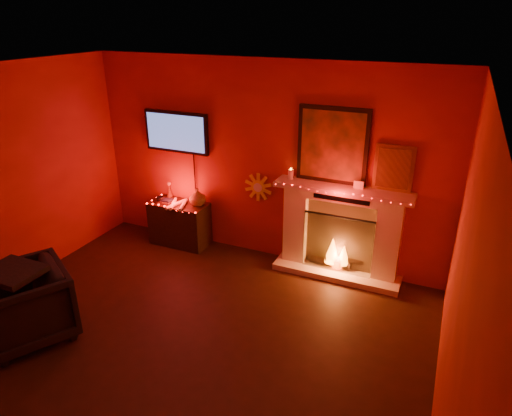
{
  "coord_description": "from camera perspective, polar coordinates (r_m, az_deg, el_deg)",
  "views": [
    {
      "loc": [
        2.29,
        -2.88,
        3.2
      ],
      "look_at": [
        0.26,
        1.7,
        1.05
      ],
      "focal_mm": 32.0,
      "sensor_mm": 36.0,
      "label": 1
    }
  ],
  "objects": [
    {
      "name": "console_table",
      "position": [
        6.83,
        -9.41,
        -1.63
      ],
      "size": [
        0.85,
        0.51,
        0.9
      ],
      "color": "black",
      "rests_on": "floor"
    },
    {
      "name": "sunburst_clock",
      "position": [
        6.25,
        0.28,
        2.62
      ],
      "size": [
        0.4,
        0.03,
        0.4
      ],
      "color": "yellow",
      "rests_on": "room"
    },
    {
      "name": "fireplace",
      "position": [
        5.93,
        10.52,
        -1.85
      ],
      "size": [
        1.72,
        0.4,
        2.18
      ],
      "color": "beige",
      "rests_on": "floor"
    },
    {
      "name": "tv",
      "position": [
        6.61,
        -9.91,
        9.32
      ],
      "size": [
        1.0,
        0.07,
        1.24
      ],
      "color": "black",
      "rests_on": "room"
    },
    {
      "name": "armchair",
      "position": [
        5.42,
        -26.93,
        -10.76
      ],
      "size": [
        1.17,
        1.18,
        0.79
      ],
      "primitive_type": "imported",
      "rotation": [
        0.0,
        0.0,
        -0.53
      ],
      "color": "black",
      "rests_on": "floor"
    },
    {
      "name": "room",
      "position": [
        4.12,
        -13.09,
        -4.12
      ],
      "size": [
        5.0,
        5.0,
        5.0
      ],
      "color": "black",
      "rests_on": "ground"
    }
  ]
}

